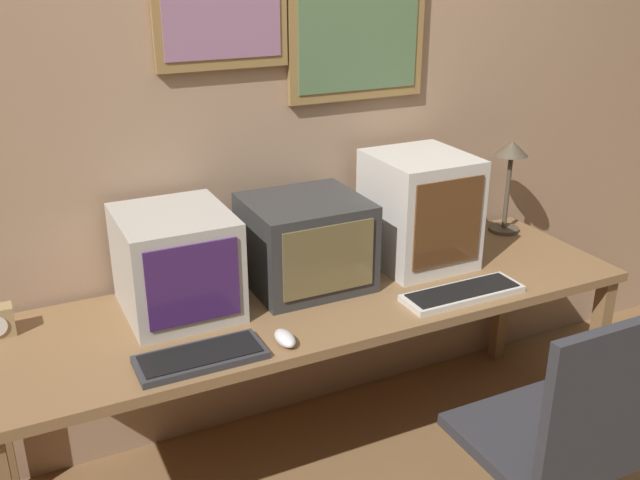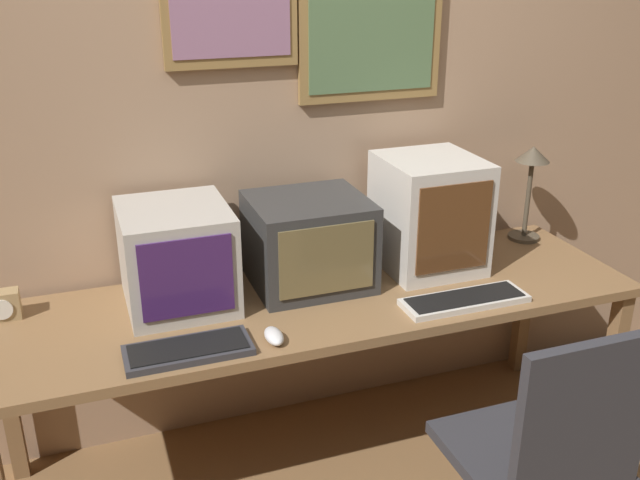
{
  "view_description": "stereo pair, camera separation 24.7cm",
  "coord_description": "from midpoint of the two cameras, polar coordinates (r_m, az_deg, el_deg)",
  "views": [
    {
      "loc": [
        -1.0,
        -1.0,
        1.87
      ],
      "look_at": [
        0.0,
        1.06,
        0.93
      ],
      "focal_mm": 40.0,
      "sensor_mm": 36.0,
      "label": 1
    },
    {
      "loc": [
        -0.78,
        -1.1,
        1.87
      ],
      "look_at": [
        0.0,
        1.06,
        0.93
      ],
      "focal_mm": 40.0,
      "sensor_mm": 36.0,
      "label": 2
    }
  ],
  "objects": [
    {
      "name": "monitor_right",
      "position": [
        2.77,
        5.44,
        2.4
      ],
      "size": [
        0.35,
        0.38,
        0.43
      ],
      "color": "beige",
      "rests_on": "desk"
    },
    {
      "name": "mouse_near_keyboard",
      "position": [
        2.27,
        -5.98,
        -7.91
      ],
      "size": [
        0.06,
        0.11,
        0.04
      ],
      "color": "silver",
      "rests_on": "desk"
    },
    {
      "name": "wall_back",
      "position": [
        2.71,
        -6.35,
        10.19
      ],
      "size": [
        8.0,
        0.08,
        2.6
      ],
      "color": "tan",
      "rests_on": "ground_plane"
    },
    {
      "name": "monitor_left",
      "position": [
        2.47,
        -14.26,
        -1.82
      ],
      "size": [
        0.36,
        0.41,
        0.35
      ],
      "color": "#B7B2A8",
      "rests_on": "desk"
    },
    {
      "name": "keyboard_main",
      "position": [
        2.23,
        -12.73,
        -9.21
      ],
      "size": [
        0.39,
        0.16,
        0.03
      ],
      "color": "#333338",
      "rests_on": "desk"
    },
    {
      "name": "monitor_center",
      "position": [
        2.6,
        -3.8,
        -0.22
      ],
      "size": [
        0.42,
        0.39,
        0.33
      ],
      "color": "#333333",
      "rests_on": "desk"
    },
    {
      "name": "desk",
      "position": [
        2.59,
        -2.74,
        -5.83
      ],
      "size": [
        2.31,
        0.68,
        0.71
      ],
      "color": "olive",
      "rests_on": "ground_plane"
    },
    {
      "name": "keyboard_side",
      "position": [
        2.58,
        8.66,
        -4.29
      ],
      "size": [
        0.45,
        0.15,
        0.03
      ],
      "color": "beige",
      "rests_on": "desk"
    },
    {
      "name": "office_chair",
      "position": [
        2.33,
        15.08,
        -17.04
      ],
      "size": [
        0.46,
        0.46,
        0.96
      ],
      "color": "black",
      "rests_on": "ground_plane"
    },
    {
      "name": "desk_lamp",
      "position": [
        3.12,
        12.8,
        5.77
      ],
      "size": [
        0.14,
        0.14,
        0.41
      ],
      "color": "#4C4233",
      "rests_on": "desk"
    }
  ]
}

